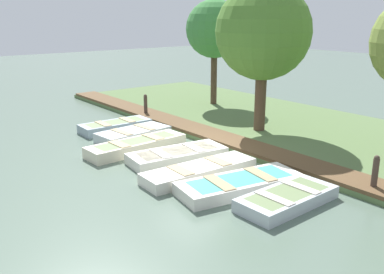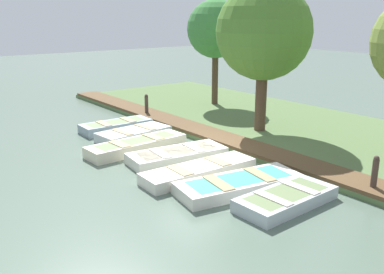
{
  "view_description": "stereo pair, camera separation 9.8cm",
  "coord_description": "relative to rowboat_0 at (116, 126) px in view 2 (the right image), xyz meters",
  "views": [
    {
      "loc": [
        8.49,
        10.56,
        4.5
      ],
      "look_at": [
        0.19,
        0.1,
        0.65
      ],
      "focal_mm": 40.0,
      "sensor_mm": 36.0,
      "label": 1
    },
    {
      "loc": [
        8.42,
        10.62,
        4.5
      ],
      "look_at": [
        0.19,
        0.1,
        0.65
      ],
      "focal_mm": 40.0,
      "sensor_mm": 36.0,
      "label": 2
    }
  ],
  "objects": [
    {
      "name": "rowboat_6",
      "position": [
        0.1,
        8.82,
        -0.01
      ],
      "size": [
        2.7,
        1.2,
        0.35
      ],
      "rotation": [
        0.0,
        0.0,
        0.02
      ],
      "color": "#B2BCC1",
      "rests_on": "ground_plane"
    },
    {
      "name": "rowboat_4",
      "position": [
        0.57,
        6.02,
        -0.01
      ],
      "size": [
        3.55,
        1.16,
        0.35
      ],
      "rotation": [
        0.0,
        0.0,
        -0.05
      ],
      "color": "silver",
      "rests_on": "ground_plane"
    },
    {
      "name": "mooring_post_far",
      "position": [
        -2.06,
        9.83,
        0.37
      ],
      "size": [
        0.16,
        0.16,
        1.09
      ],
      "color": "#47382D",
      "rests_on": "ground_plane"
    },
    {
      "name": "park_tree_left",
      "position": [
        -4.15,
        3.92,
        3.66
      ],
      "size": [
        3.54,
        3.54,
        5.65
      ],
      "color": "#4C3828",
      "rests_on": "ground_plane"
    },
    {
      "name": "rowboat_0",
      "position": [
        0.0,
        0.0,
        0.0
      ],
      "size": [
        2.84,
        1.12,
        0.37
      ],
      "rotation": [
        0.0,
        0.0,
        -0.02
      ],
      "color": "#8C9EA8",
      "rests_on": "ground_plane"
    },
    {
      "name": "park_tree_far_left",
      "position": [
        -6.1,
        -1.0,
        3.6
      ],
      "size": [
        2.78,
        2.78,
        5.2
      ],
      "color": "#4C3828",
      "rests_on": "ground_plane"
    },
    {
      "name": "shore_bank",
      "position": [
        -5.6,
        4.34,
        -0.11
      ],
      "size": [
        8.0,
        24.0,
        0.15
      ],
      "color": "#567042",
      "rests_on": "ground_plane"
    },
    {
      "name": "rowboat_2",
      "position": [
        0.75,
        2.87,
        0.02
      ],
      "size": [
        3.57,
        1.13,
        0.4
      ],
      "rotation": [
        0.0,
        0.0,
        0.04
      ],
      "color": "beige",
      "rests_on": "ground_plane"
    },
    {
      "name": "rowboat_3",
      "position": [
        0.23,
        4.5,
        -0.01
      ],
      "size": [
        3.28,
        1.6,
        0.36
      ],
      "rotation": [
        0.0,
        0.0,
        -0.13
      ],
      "color": "silver",
      "rests_on": "ground_plane"
    },
    {
      "name": "mooring_post_near",
      "position": [
        -2.06,
        -0.97,
        0.37
      ],
      "size": [
        0.16,
        0.16,
        1.09
      ],
      "color": "#47382D",
      "rests_on": "ground_plane"
    },
    {
      "name": "dock_walkway",
      "position": [
        -2.17,
        4.34,
        -0.05
      ],
      "size": [
        1.13,
        23.62,
        0.26
      ],
      "color": "brown",
      "rests_on": "ground_plane"
    },
    {
      "name": "rowboat_1",
      "position": [
        0.1,
        1.56,
        0.01
      ],
      "size": [
        2.81,
        1.42,
        0.4
      ],
      "rotation": [
        0.0,
        0.0,
        0.09
      ],
      "color": "#B2BCC1",
      "rests_on": "ground_plane"
    },
    {
      "name": "ground_plane",
      "position": [
        -0.6,
        4.34,
        -0.18
      ],
      "size": [
        80.0,
        80.0,
        0.0
      ],
      "primitive_type": "plane",
      "color": "#566B5B"
    },
    {
      "name": "rowboat_5",
      "position": [
        0.36,
        7.45,
        -0.01
      ],
      "size": [
        3.59,
        1.83,
        0.35
      ],
      "rotation": [
        0.0,
        0.0,
        -0.18
      ],
      "color": "silver",
      "rests_on": "ground_plane"
    }
  ]
}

